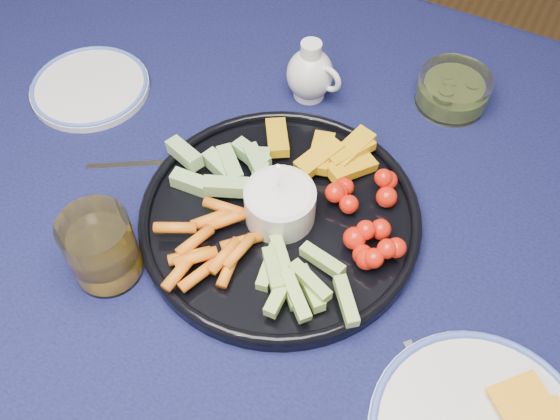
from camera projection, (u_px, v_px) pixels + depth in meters
The scene contains 7 objects.
dining_table at pixel (312, 255), 0.92m from camera, with size 1.67×1.07×0.75m.
crudite_platter at pixel (278, 213), 0.83m from camera, with size 0.38×0.38×0.12m.
creamer_pitcher at pixel (311, 74), 0.95m from camera, with size 0.09×0.07×0.10m.
pickle_bowl at pixel (452, 91), 0.96m from camera, with size 0.11×0.11×0.05m.
juice_tumbler at pixel (102, 251), 0.76m from camera, with size 0.09×0.09×0.10m.
fork_left at pixel (153, 164), 0.90m from camera, with size 0.14×0.10×0.00m.
side_plate_extra at pixel (90, 87), 0.99m from camera, with size 0.19×0.19×0.02m.
Camera 1 is at (0.18, -0.45, 1.44)m, focal length 40.00 mm.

